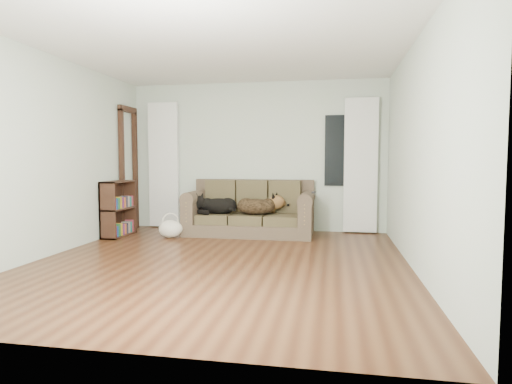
% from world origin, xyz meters
% --- Properties ---
extents(floor, '(5.00, 5.00, 0.00)m').
position_xyz_m(floor, '(0.00, 0.00, 0.00)').
color(floor, '#3B1D0E').
rests_on(floor, ground).
extents(ceiling, '(5.00, 5.00, 0.00)m').
position_xyz_m(ceiling, '(0.00, 0.00, 2.60)').
color(ceiling, white).
rests_on(ceiling, ground).
extents(wall_back, '(4.50, 0.04, 2.60)m').
position_xyz_m(wall_back, '(0.00, 2.50, 1.30)').
color(wall_back, '#B1C4AB').
rests_on(wall_back, ground).
extents(wall_left, '(0.04, 5.00, 2.60)m').
position_xyz_m(wall_left, '(-2.25, 0.00, 1.30)').
color(wall_left, '#B1C4AB').
rests_on(wall_left, ground).
extents(wall_right, '(0.04, 5.00, 2.60)m').
position_xyz_m(wall_right, '(2.25, 0.00, 1.30)').
color(wall_right, '#B1C4AB').
rests_on(wall_right, ground).
extents(curtain_left, '(0.55, 0.08, 2.25)m').
position_xyz_m(curtain_left, '(-1.70, 2.42, 1.15)').
color(curtain_left, white).
rests_on(curtain_left, ground).
extents(curtain_right, '(0.55, 0.08, 2.25)m').
position_xyz_m(curtain_right, '(1.80, 2.42, 1.15)').
color(curtain_right, white).
rests_on(curtain_right, ground).
extents(window_pane, '(0.50, 0.03, 1.20)m').
position_xyz_m(window_pane, '(1.45, 2.47, 1.40)').
color(window_pane, black).
rests_on(window_pane, wall_back).
extents(door_casing, '(0.07, 0.60, 2.10)m').
position_xyz_m(door_casing, '(-2.20, 2.05, 1.05)').
color(door_casing, black).
rests_on(door_casing, ground).
extents(sofa, '(2.09, 0.90, 0.86)m').
position_xyz_m(sofa, '(-0.02, 1.97, 0.45)').
color(sofa, '#3C3023').
rests_on(sofa, floor).
extents(dog_black_lab, '(0.68, 0.52, 0.26)m').
position_xyz_m(dog_black_lab, '(-0.56, 1.89, 0.48)').
color(dog_black_lab, black).
rests_on(dog_black_lab, sofa).
extents(dog_shepherd, '(0.67, 0.48, 0.29)m').
position_xyz_m(dog_shepherd, '(0.14, 1.90, 0.49)').
color(dog_shepherd, black).
rests_on(dog_shepherd, sofa).
extents(tv_remote, '(0.06, 0.20, 0.02)m').
position_xyz_m(tv_remote, '(1.05, 1.81, 0.73)').
color(tv_remote, black).
rests_on(tv_remote, sofa).
extents(tote_bag, '(0.43, 0.36, 0.28)m').
position_xyz_m(tote_bag, '(-1.20, 1.45, 0.16)').
color(tote_bag, white).
rests_on(tote_bag, floor).
extents(bookshelf, '(0.36, 0.75, 0.90)m').
position_xyz_m(bookshelf, '(-2.09, 1.44, 0.50)').
color(bookshelf, black).
rests_on(bookshelf, floor).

